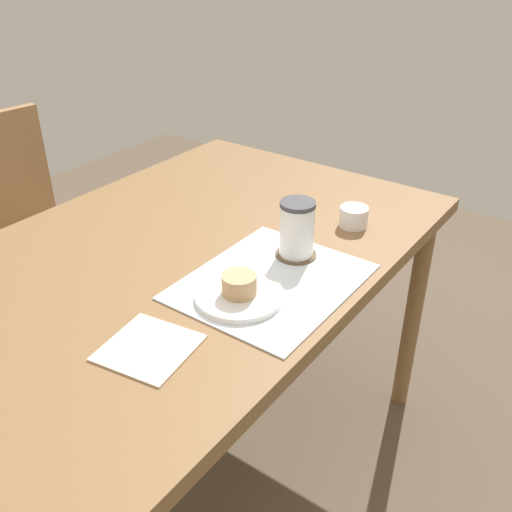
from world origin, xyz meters
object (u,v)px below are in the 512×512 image
Objects in this scene: coffee_mug at (297,228)px; pastry_plate at (239,296)px; pastry at (239,284)px; dining_table at (178,278)px; wooden_chair at (22,237)px; sugar_bowl at (354,217)px.

pastry_plate is at bearing -179.95° from coffee_mug.
pastry is (0.00, 0.00, 0.03)m from pastry_plate.
pastry is at bearing -106.30° from dining_table.
wooden_chair is 12.45× the size of pastry.
pastry is at bearing 90.00° from pastry_plate.
sugar_bowl is (0.27, -1.05, 0.27)m from wooden_chair.
dining_table is at bearing 121.73° from coffee_mug.
sugar_bowl is at bearing -4.49° from pastry_plate.
coffee_mug reaches higher than pastry.
pastry_plate is 1.40× the size of coffee_mug.
coffee_mug is (0.06, -1.02, 0.32)m from wooden_chair.
dining_table is 7.56× the size of pastry_plate.
sugar_bowl is (0.42, -0.03, 0.02)m from pastry_plate.
pastry_plate is (-0.15, -1.02, 0.25)m from wooden_chair.
dining_table is 0.45m from sugar_bowl.
pastry is at bearing 87.80° from wooden_chair.
dining_table is 0.26m from pastry.
dining_table is at bearing 73.70° from pastry.
wooden_chair is at bearing 93.61° from coffee_mug.
dining_table is at bearing 143.03° from sugar_bowl.
sugar_bowl is at bearing -9.03° from coffee_mug.
pastry is 0.99× the size of sugar_bowl.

